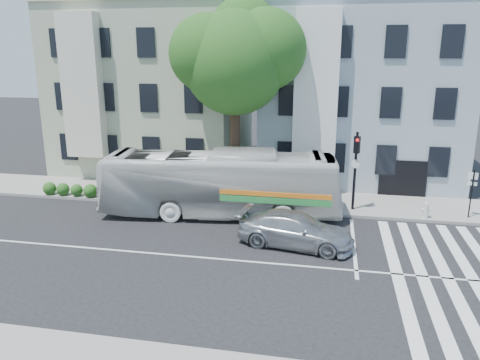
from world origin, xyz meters
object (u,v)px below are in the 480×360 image
(sedan, at_px, (296,230))
(bus, at_px, (220,183))
(traffic_signal, at_px, (356,161))
(fire_hydrant, at_px, (426,210))

(sedan, bearing_deg, bus, 61.36)
(bus, distance_m, traffic_signal, 6.95)
(bus, relative_size, sedan, 2.40)
(bus, xyz_separation_m, sedan, (4.08, -3.23, -0.95))
(traffic_signal, bearing_deg, fire_hydrant, 13.00)
(fire_hydrant, bearing_deg, traffic_signal, 170.67)
(sedan, distance_m, traffic_signal, 5.89)
(traffic_signal, distance_m, fire_hydrant, 4.14)
(bus, bearing_deg, sedan, -135.17)
(bus, distance_m, fire_hydrant, 10.27)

